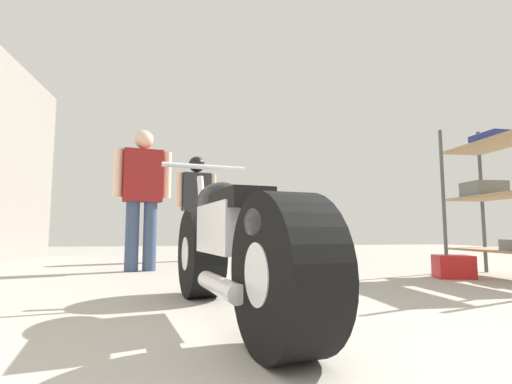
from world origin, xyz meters
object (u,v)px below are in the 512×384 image
(motorcycle_black_naked, at_px, (312,236))
(red_toolbox, at_px, (453,267))
(mechanic_in_blue, at_px, (142,190))
(mechanic_with_helmet, at_px, (196,198))
(motorcycle_maroon_cruiser, at_px, (231,246))

(motorcycle_black_naked, distance_m, red_toolbox, 2.82)
(red_toolbox, bearing_deg, mechanic_in_blue, 159.27)
(mechanic_with_helmet, bearing_deg, motorcycle_maroon_cruiser, -87.67)
(motorcycle_maroon_cruiser, xyz_separation_m, red_toolbox, (2.42, 1.45, -0.28))
(motorcycle_black_naked, xyz_separation_m, mechanic_with_helmet, (-1.96, -0.02, 0.63))
(motorcycle_maroon_cruiser, xyz_separation_m, mechanic_with_helmet, (-0.17, 4.16, 0.63))
(mechanic_in_blue, distance_m, mechanic_with_helmet, 1.62)
(mechanic_in_blue, distance_m, red_toolbox, 3.57)
(motorcycle_black_naked, relative_size, red_toolbox, 5.13)
(motorcycle_black_naked, height_order, mechanic_with_helmet, mechanic_with_helmet)
(mechanic_in_blue, bearing_deg, motorcycle_black_naked, 29.88)
(mechanic_with_helmet, height_order, red_toolbox, mechanic_with_helmet)
(mechanic_with_helmet, bearing_deg, red_toolbox, -46.36)
(motorcycle_black_naked, relative_size, mechanic_in_blue, 1.03)
(motorcycle_maroon_cruiser, height_order, motorcycle_black_naked, motorcycle_maroon_cruiser)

